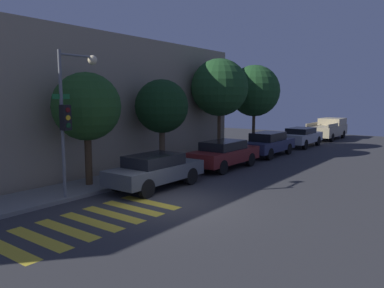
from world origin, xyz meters
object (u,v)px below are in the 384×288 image
object	(u,v)px
sedan_near_corner	(155,170)
tree_near_corner	(87,107)
sedan_middle	(224,154)
pickup_truck	(328,129)
sedan_far_end	(268,143)
tree_far_end	(219,88)
tree_midblock	(162,107)
traffic_light_pole	(71,105)
tree_behind_truck	(254,91)
sedan_tail_of_row	(301,136)

from	to	relation	value
sedan_near_corner	tree_near_corner	distance (m)	3.81
sedan_middle	tree_near_corner	world-z (taller)	tree_near_corner
sedan_near_corner	pickup_truck	distance (m)	23.20
sedan_far_end	tree_far_end	world-z (taller)	tree_far_end
sedan_middle	pickup_truck	xyz separation A→B (m)	(17.81, -0.00, 0.15)
sedan_middle	tree_midblock	xyz separation A→B (m)	(-2.35, 2.29, 2.49)
traffic_light_pole	sedan_near_corner	size ratio (longest dim) A/B	1.21
sedan_near_corner	tree_near_corner	world-z (taller)	tree_near_corner
traffic_light_pole	tree_far_end	world-z (taller)	tree_far_end
tree_far_end	tree_behind_truck	xyz separation A→B (m)	(4.66, 0.00, -0.14)
sedan_middle	tree_behind_truck	distance (m)	8.74
traffic_light_pole	sedan_near_corner	xyz separation A→B (m)	(3.07, -1.27, -2.72)
sedan_middle	tree_behind_truck	xyz separation A→B (m)	(7.71, 2.29, 3.42)
tree_near_corner	pickup_truck	bearing A→B (deg)	-5.28
sedan_near_corner	sedan_far_end	world-z (taller)	sedan_far_end
sedan_middle	sedan_tail_of_row	xyz separation A→B (m)	(11.16, -0.00, -0.01)
sedan_far_end	tree_far_end	bearing A→B (deg)	135.22
sedan_near_corner	tree_far_end	world-z (taller)	tree_far_end
sedan_far_end	tree_behind_truck	bearing A→B (deg)	44.36
sedan_tail_of_row	pickup_truck	distance (m)	6.65
sedan_near_corner	traffic_light_pole	bearing A→B (deg)	157.56
sedan_near_corner	tree_midblock	size ratio (longest dim) A/B	0.96
sedan_far_end	pickup_truck	size ratio (longest dim) A/B	0.83
sedan_near_corner	tree_behind_truck	world-z (taller)	tree_behind_truck
sedan_far_end	pickup_truck	distance (m)	12.44
sedan_tail_of_row	pickup_truck	xyz separation A→B (m)	(6.65, -0.00, 0.16)
pickup_truck	traffic_light_pole	bearing A→B (deg)	177.23
sedan_tail_of_row	tree_midblock	bearing A→B (deg)	170.37
sedan_far_end	sedan_tail_of_row	size ratio (longest dim) A/B	1.02
pickup_truck	tree_behind_truck	size ratio (longest dim) A/B	0.92
sedan_tail_of_row	sedan_far_end	bearing A→B (deg)	180.00
tree_behind_truck	sedan_near_corner	bearing A→B (deg)	-170.07
traffic_light_pole	sedan_middle	distance (m)	8.97
sedan_far_end	sedan_tail_of_row	bearing A→B (deg)	0.00
tree_near_corner	tree_midblock	world-z (taller)	tree_near_corner
sedan_far_end	tree_far_end	xyz separation A→B (m)	(-2.31, 2.29, 3.55)
traffic_light_pole	sedan_far_end	world-z (taller)	traffic_light_pole
sedan_tail_of_row	tree_midblock	size ratio (longest dim) A/B	0.98
sedan_far_end	sedan_tail_of_row	distance (m)	5.79
sedan_middle	tree_near_corner	bearing A→B (deg)	161.83
sedan_far_end	pickup_truck	world-z (taller)	pickup_truck
sedan_far_end	sedan_near_corner	bearing A→B (deg)	180.00
traffic_light_pole	tree_near_corner	size ratio (longest dim) A/B	1.13
pickup_truck	tree_midblock	xyz separation A→B (m)	(-20.16, 2.29, 2.34)
traffic_light_pole	sedan_far_end	size ratio (longest dim) A/B	1.16
sedan_near_corner	tree_far_end	xyz separation A→B (m)	(8.45, 2.29, 3.59)
sedan_tail_of_row	tree_midblock	distance (m)	13.93
pickup_truck	tree_near_corner	distance (m)	25.02
traffic_light_pole	tree_behind_truck	bearing A→B (deg)	3.62
sedan_far_end	sedan_tail_of_row	xyz separation A→B (m)	(5.79, 0.00, -0.03)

